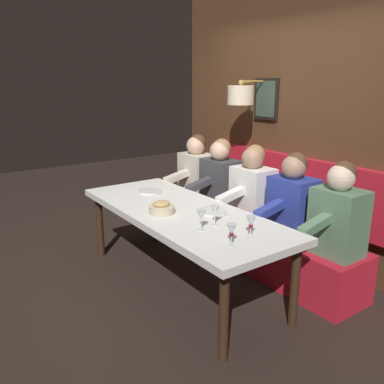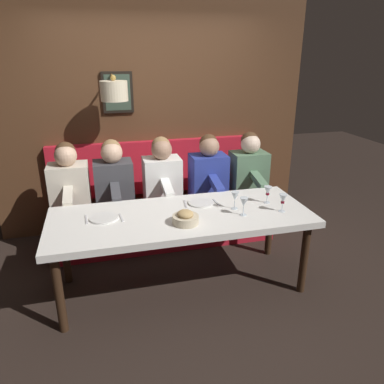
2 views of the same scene
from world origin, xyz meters
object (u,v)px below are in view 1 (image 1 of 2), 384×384
Objects in this scene: diner_middle at (252,187)px; wine_glass_0 at (215,211)px; diner_nearest at (338,213)px; bread_bowl at (162,208)px; diner_farthest at (196,170)px; diner_far at (220,177)px; dining_table at (180,217)px; wine_glass_2 at (201,216)px; wine_glass_3 at (232,230)px; diner_near at (292,199)px; wine_glass_1 at (251,222)px.

diner_middle is 1.02m from wine_glass_0.
diner_nearest is 3.60× the size of bread_bowl.
diner_far is at bearing -90.00° from diner_farthest.
diner_nearest is (0.88, -1.00, 0.14)m from dining_table.
wine_glass_0 is (-0.88, -1.02, 0.04)m from diner_far.
wine_glass_0 is 0.16m from wine_glass_2.
diner_farthest is 1.72m from wine_glass_0.
wine_glass_2 is at bearing 88.48° from wine_glass_3.
diner_nearest is at bearing -90.00° from diner_near.
wine_glass_0 is (-0.88, 0.50, 0.04)m from diner_nearest.
wine_glass_0 is 1.00× the size of wine_glass_1.
diner_middle is 0.52m from diner_far.
diner_far is 4.82× the size of wine_glass_1.
diner_near is 1.19m from bread_bowl.
diner_nearest and diner_middle have the same top height.
diner_middle is 3.60× the size of bread_bowl.
wine_glass_1 is (0.05, -0.35, -0.00)m from wine_glass_0.
diner_near reaches higher than bread_bowl.
wine_glass_1 is at bearing -86.10° from dining_table.
diner_middle reaches higher than wine_glass_0.
diner_farthest is 4.82× the size of wine_glass_3.
diner_nearest is at bearing -90.00° from diner_middle.
wine_glass_1 is 0.22m from wine_glass_3.
wine_glass_1 is 0.89m from bread_bowl.
diner_farthest reaches higher than wine_glass_0.
wine_glass_3 reaches higher than dining_table.
wine_glass_2 and wine_glass_3 have the same top height.
bread_bowl is at bearing 136.75° from diner_nearest.
wine_glass_0 reaches higher than bread_bowl.
diner_near is at bearing -90.00° from diner_far.
diner_nearest is at bearing -90.00° from diner_farthest.
wine_glass_0 is at bearing -89.72° from dining_table.
diner_nearest reaches higher than wine_glass_1.
diner_near is 1.04m from diner_far.
diner_nearest is 1.00× the size of diner_middle.
diner_far is 1.76m from wine_glass_3.
wine_glass_2 is (-1.03, 0.48, 0.04)m from diner_nearest.
diner_nearest is 1.05m from wine_glass_3.
dining_table is 0.22m from bread_bowl.
dining_table is at bearing -132.03° from diner_farthest.
diner_farthest is (0.00, 1.98, 0.00)m from diner_nearest.
wine_glass_0 is at bearing 67.00° from wine_glass_3.
diner_far reaches higher than wine_glass_1.
diner_far is 1.19m from bread_bowl.
wine_glass_2 is (-1.03, -0.53, 0.04)m from diner_middle.
diner_nearest is at bearing -29.81° from wine_glass_0.
diner_far is at bearing 90.00° from diner_nearest.
wine_glass_0 is at bearing 178.70° from diner_near.
bread_bowl is at bearing 153.97° from diner_near.
diner_far reaches higher than wine_glass_2.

